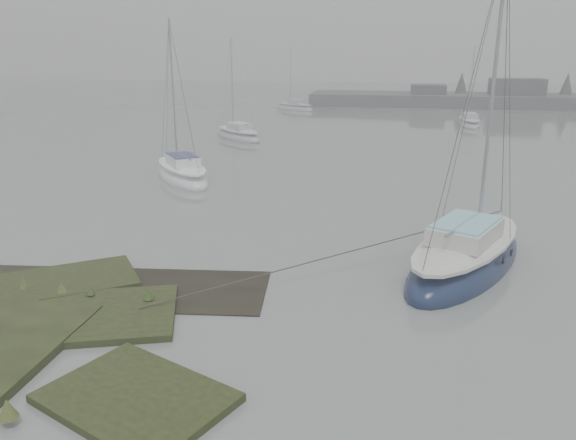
{
  "coord_description": "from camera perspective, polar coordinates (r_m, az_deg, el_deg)",
  "views": [
    {
      "loc": [
        5.03,
        -9.33,
        6.64
      ],
      "look_at": [
        2.36,
        6.23,
        1.8
      ],
      "focal_mm": 35.0,
      "sensor_mm": 36.0,
      "label": 1
    }
  ],
  "objects": [
    {
      "name": "sailboat_far_a",
      "position": [
        43.65,
        -5.09,
        8.56
      ],
      "size": [
        5.28,
        5.37,
        8.0
      ],
      "rotation": [
        0.0,
        0.0,
        0.77
      ],
      "color": "#9DA2A6",
      "rests_on": "ground"
    },
    {
      "name": "sailboat_white",
      "position": [
        30.24,
        -10.71,
        4.59
      ],
      "size": [
        5.33,
        6.19,
        8.74
      ],
      "rotation": [
        0.0,
        0.0,
        0.64
      ],
      "color": "white",
      "rests_on": "ground"
    },
    {
      "name": "sailboat_far_c",
      "position": [
        64.41,
        0.69,
        11.33
      ],
      "size": [
        5.27,
        4.32,
        7.35
      ],
      "rotation": [
        0.0,
        0.0,
        0.98
      ],
      "color": "#B8BCC2",
      "rests_on": "ground"
    },
    {
      "name": "far_shoreline",
      "position": [
        74.72,
        27.16,
        10.78
      ],
      "size": [
        60.0,
        8.0,
        4.15
      ],
      "color": "#4C4F51",
      "rests_on": "ground"
    },
    {
      "name": "sailboat_main",
      "position": [
        18.53,
        17.63,
        -3.73
      ],
      "size": [
        5.5,
        7.74,
        10.48
      ],
      "rotation": [
        0.0,
        0.0,
        -0.46
      ],
      "color": "#141F3C",
      "rests_on": "ground"
    },
    {
      "name": "sailboat_far_b",
      "position": [
        53.41,
        17.91,
        9.34
      ],
      "size": [
        1.85,
        5.3,
        7.42
      ],
      "rotation": [
        0.0,
        0.0,
        0.02
      ],
      "color": "#A9AEB3",
      "rests_on": "ground"
    },
    {
      "name": "ground",
      "position": [
        40.21,
        2.41,
        7.52
      ],
      "size": [
        160.0,
        160.0,
        0.0
      ],
      "primitive_type": "plane",
      "color": "slate",
      "rests_on": "ground"
    }
  ]
}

